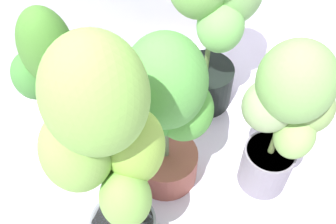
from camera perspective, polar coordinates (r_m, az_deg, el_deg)
name	(u,v)px	position (r m, az deg, el deg)	size (l,w,h in m)	color
ground_plane	(179,192)	(1.65, 1.64, -11.81)	(8.00, 8.00, 0.00)	silver
potted_plant_front_right	(286,115)	(1.37, 17.14, -0.41)	(0.37, 0.34, 0.74)	slate
potted_plant_back_left	(58,84)	(1.48, -16.10, 4.04)	(0.32, 0.26, 0.76)	brown
potted_plant_front_left	(108,160)	(1.05, -8.86, -7.05)	(0.37, 0.33, 0.99)	slate
potted_plant_center	(164,110)	(1.34, -0.54, 0.28)	(0.41, 0.38, 0.74)	brown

